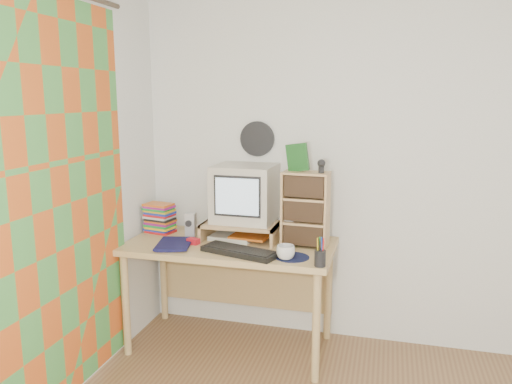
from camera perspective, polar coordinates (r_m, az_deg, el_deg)
The scene contains 19 objects.
back_wall at distance 3.49m, azimuth 15.14°, elevation 2.63°, with size 3.50×3.50×0.00m, color white.
curtain at distance 2.83m, azimuth -22.20°, elevation -1.72°, with size 2.20×2.20×0.00m, color #D1581D.
wall_disc at distance 3.57m, azimuth 0.14°, elevation 6.09°, with size 0.25×0.25×0.02m, color black.
desk at distance 3.50m, azimuth -2.69°, elevation -7.69°, with size 1.40×0.70×0.75m.
monitor_riser at distance 3.45m, azimuth -1.74°, elevation -3.98°, with size 0.52×0.30×0.12m.
crt_monitor at distance 3.44m, azimuth -1.39°, elevation -0.20°, with size 0.41×0.41×0.39m, color beige.
speaker_left at distance 3.51m, azimuth -7.47°, elevation -3.87°, with size 0.07×0.07×0.18m, color #B4B3B8.
speaker_right at distance 3.35m, azimuth 3.76°, elevation -4.39°, with size 0.07×0.07×0.20m, color #B4B3B8.
keyboard at distance 3.17m, azimuth -1.89°, elevation -6.81°, with size 0.50×0.17×0.03m, color black.
dvd_stack at distance 3.70m, azimuth -10.99°, elevation -2.46°, with size 0.19×0.14×0.28m, color brown, non-canonical shape.
cd_rack at distance 3.29m, azimuth 5.67°, elevation -1.98°, with size 0.30×0.16×0.50m, color tan.
mug at distance 3.06m, azimuth 3.41°, elevation -6.92°, with size 0.11×0.11×0.09m, color silver.
diary at distance 3.39m, azimuth -11.14°, elevation -5.62°, with size 0.27×0.20×0.05m, color #11103D.
mousepad at distance 3.11m, azimuth 4.14°, elevation -7.43°, with size 0.21×0.21×0.00m, color black.
pen_cup at distance 2.95m, azimuth 7.34°, elevation -7.18°, with size 0.07×0.07×0.13m, color black, non-canonical shape.
papers at distance 3.48m, azimuth -1.83°, elevation -5.12°, with size 0.30×0.22×0.04m, color beige, non-canonical shape.
red_box at distance 3.40m, azimuth -7.18°, elevation -5.60°, with size 0.08×0.05×0.04m, color red.
game_box at distance 3.26m, azimuth 4.77°, elevation 3.96°, with size 0.14×0.03×0.18m, color #16501A.
webcam at distance 3.20m, azimuth 7.48°, elevation 2.96°, with size 0.05×0.05×0.09m, color black, non-canonical shape.
Camera 1 is at (-0.01, -1.71, 1.73)m, focal length 35.00 mm.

